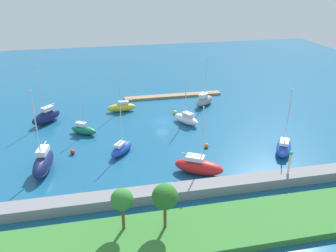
{
  "coord_description": "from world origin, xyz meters",
  "views": [
    {
      "loc": [
        12.98,
        66.89,
        29.53
      ],
      "look_at": [
        0.0,
        5.76,
        1.5
      ],
      "focal_mm": 38.02,
      "sensor_mm": 36.0,
      "label": 1
    }
  ],
  "objects": [
    {
      "name": "park_tree_east",
      "position": [
        6.26,
        33.52,
        5.29
      ],
      "size": [
        3.08,
        3.08,
        5.93
      ],
      "color": "brown",
      "rests_on": "shoreline_park"
    },
    {
      "name": "sailboat_white_lone_north",
      "position": [
        -4.63,
        2.07,
        1.06
      ],
      "size": [
        5.14,
        6.51,
        9.72
      ],
      "rotation": [
        0.0,
        0.0,
        5.26
      ],
      "color": "white",
      "rests_on": "water"
    },
    {
      "name": "harbor_beacon",
      "position": [
        -13.81,
        26.37,
        3.67
      ],
      "size": [
        0.56,
        0.56,
        3.73
      ],
      "color": "silver",
      "rests_on": "breakwater"
    },
    {
      "name": "sailboat_red_off_beacon",
      "position": [
        -1.57,
        21.19,
        1.29
      ],
      "size": [
        7.99,
        6.13,
        11.26
      ],
      "rotation": [
        0.0,
        0.0,
        2.62
      ],
      "color": "red",
      "rests_on": "water"
    },
    {
      "name": "sailboat_navy_outer_mooring",
      "position": [
        23.45,
        -4.28,
        1.42
      ],
      "size": [
        6.41,
        6.61,
        10.97
      ],
      "rotation": [
        0.0,
        0.0,
        0.81
      ],
      "color": "#141E4C",
      "rests_on": "water"
    },
    {
      "name": "mooring_buoy_orange",
      "position": [
        -5.46,
        13.14,
        0.4
      ],
      "size": [
        0.8,
        0.8,
        0.8
      ],
      "primitive_type": "sphere",
      "color": "orange",
      "rests_on": "water"
    },
    {
      "name": "park_tree_midwest",
      "position": [
        11.14,
        32.74,
        5.07
      ],
      "size": [
        2.63,
        2.63,
        5.51
      ],
      "color": "brown",
      "rests_on": "shoreline_park"
    },
    {
      "name": "sailboat_navy_center_basin",
      "position": [
        22.03,
        15.65,
        1.64
      ],
      "size": [
        3.71,
        8.19,
        13.61
      ],
      "rotation": [
        0.0,
        0.0,
        1.4
      ],
      "color": "#141E4C",
      "rests_on": "water"
    },
    {
      "name": "sailboat_gray_along_channel",
      "position": [
        -11.37,
        -7.35,
        1.21
      ],
      "size": [
        6.14,
        5.68,
        11.46
      ],
      "rotation": [
        0.0,
        0.0,
        3.85
      ],
      "color": "gray",
      "rests_on": "water"
    },
    {
      "name": "shoreline_park",
      "position": [
        0.0,
        34.49,
        0.47
      ],
      "size": [
        56.53,
        8.35,
        0.94
      ],
      "primitive_type": "cube",
      "color": "#387A33",
      "rests_on": "ground"
    },
    {
      "name": "sailboat_yellow_inner_mooring",
      "position": [
        7.75,
        -7.54,
        1.03
      ],
      "size": [
        6.36,
        2.07,
        9.67
      ],
      "rotation": [
        0.0,
        0.0,
        0.04
      ],
      "color": "yellow",
      "rests_on": "water"
    },
    {
      "name": "sailboat_blue_near_pier",
      "position": [
        9.55,
        12.24,
        0.97
      ],
      "size": [
        5.09,
        5.8,
        9.2
      ],
      "rotation": [
        0.0,
        0.0,
        4.05
      ],
      "color": "#2347B2",
      "rests_on": "water"
    },
    {
      "name": "mooring_buoy_yellow",
      "position": [
        -3.56,
        -3.49,
        0.42
      ],
      "size": [
        0.84,
        0.84,
        0.84
      ],
      "primitive_type": "sphere",
      "color": "yellow",
      "rests_on": "water"
    },
    {
      "name": "mooring_buoy_red",
      "position": [
        17.86,
        10.7,
        0.42
      ],
      "size": [
        0.85,
        0.85,
        0.85
      ],
      "primitive_type": "sphere",
      "color": "red",
      "rests_on": "water"
    },
    {
      "name": "water",
      "position": [
        0.0,
        0.0,
        0.0
      ],
      "size": [
        160.0,
        160.0,
        0.0
      ],
      "primitive_type": "plane",
      "color": "#19567F",
      "rests_on": "ground"
    },
    {
      "name": "sailboat_blue_lone_south",
      "position": [
        -17.98,
        17.62,
        1.12
      ],
      "size": [
        5.8,
        7.22,
        11.57
      ],
      "rotation": [
        0.0,
        0.0,
        4.15
      ],
      "color": "#2347B2",
      "rests_on": "water"
    },
    {
      "name": "pier_dock",
      "position": [
        -5.61,
        -14.56,
        0.27
      ],
      "size": [
        24.09,
        2.13,
        0.54
      ],
      "primitive_type": "cube",
      "color": "#997A56",
      "rests_on": "ground"
    },
    {
      "name": "breakwater",
      "position": [
        0.0,
        26.37,
        0.76
      ],
      "size": [
        71.95,
        2.72,
        1.51
      ],
      "primitive_type": "cube",
      "color": "gray",
      "rests_on": "ground"
    },
    {
      "name": "sailboat_green_east_end",
      "position": [
        16.0,
        2.81,
        0.96
      ],
      "size": [
        5.55,
        4.53,
        8.08
      ],
      "rotation": [
        0.0,
        0.0,
        2.56
      ],
      "color": "#19724C",
      "rests_on": "water"
    }
  ]
}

